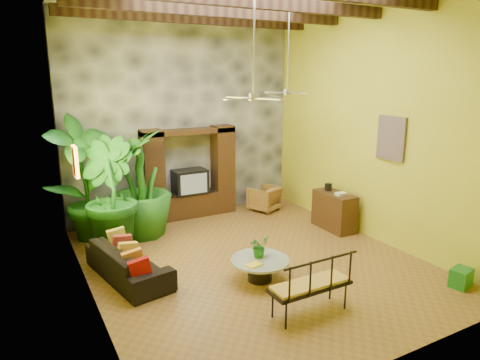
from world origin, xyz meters
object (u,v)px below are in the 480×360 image
tall_plant_a (83,179)px  iron_bench (314,282)px  wicker_armchair (264,198)px  coffee_table (260,267)px  sofa (128,262)px  ceiling_fan_front (254,85)px  tall_plant_b (108,195)px  entertainment_center (190,180)px  ceiling_fan_back (288,82)px  side_console (334,211)px  green_bin (461,278)px  tall_plant_c (140,184)px

tall_plant_a → iron_bench: 5.51m
wicker_armchair → coffee_table: 4.07m
sofa → wicker_armchair: bearing=-73.2°
ceiling_fan_front → sofa: size_ratio=0.90×
ceiling_fan_front → coffee_table: ceiling_fan_front is taller
tall_plant_b → coffee_table: 3.48m
entertainment_center → tall_plant_a: 2.69m
sofa → ceiling_fan_back: bearing=-89.5°
entertainment_center → side_console: 3.68m
coffee_table → iron_bench: iron_bench is taller
coffee_table → ceiling_fan_front: bearing=79.5°
entertainment_center → sofa: 3.61m
side_console → coffee_table: bearing=-153.0°
iron_bench → tall_plant_a: bearing=116.2°
wicker_armchair → tall_plant_b: tall_plant_b is taller
entertainment_center → iron_bench: 5.32m
ceiling_fan_back → tall_plant_a: bearing=160.5°
coffee_table → iron_bench: size_ratio=0.79×
sofa → tall_plant_b: (0.02, 1.48, 0.88)m
ceiling_fan_front → green_bin: size_ratio=4.98×
sofa → tall_plant_c: 2.31m
tall_plant_b → side_console: size_ratio=2.15×
wicker_armchair → tall_plant_c: tall_plant_c is taller
tall_plant_c → coffee_table: bearing=-69.2°
ceiling_fan_front → tall_plant_c: (-1.27, 2.79, -2.19)m
entertainment_center → wicker_armchair: bearing=-14.5°
ceiling_fan_front → tall_plant_c: size_ratio=0.77×
ceiling_fan_back → coffee_table: bearing=-133.3°
side_console → tall_plant_b: bearing=166.5°
ceiling_fan_front → ceiling_fan_back: bearing=41.6°
entertainment_center → green_bin: entertainment_center is taller
ceiling_fan_front → coffee_table: bearing=-100.5°
tall_plant_c → wicker_armchair: bearing=4.2°
sofa → coffee_table: bearing=-131.6°
ceiling_fan_back → wicker_armchair: (0.34, 1.43, -3.07)m
ceiling_fan_back → wicker_armchair: size_ratio=2.55×
entertainment_center → tall_plant_b: 2.60m
tall_plant_c → coffee_table: (1.20, -3.17, -0.96)m
ceiling_fan_back → wicker_armchair: 3.41m
entertainment_center → side_console: entertainment_center is taller
ceiling_fan_back → tall_plant_c: 3.95m
tall_plant_b → sofa: bearing=-90.8°
ceiling_fan_front → tall_plant_b: 3.82m
wicker_armchair → ceiling_fan_back: bearing=53.5°
sofa → tall_plant_a: bearing=-2.7°
ceiling_fan_back → coffee_table: ceiling_fan_back is taller
ceiling_fan_back → green_bin: (1.05, -3.86, -3.24)m
ceiling_fan_back → sofa: size_ratio=0.90×
tall_plant_a → iron_bench: size_ratio=2.10×
iron_bench → entertainment_center: bearing=87.7°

